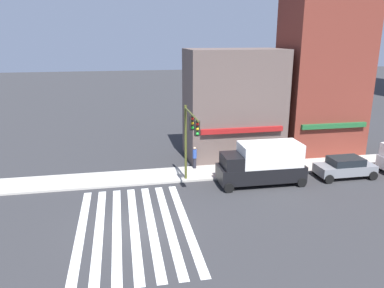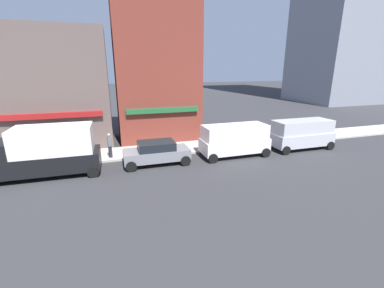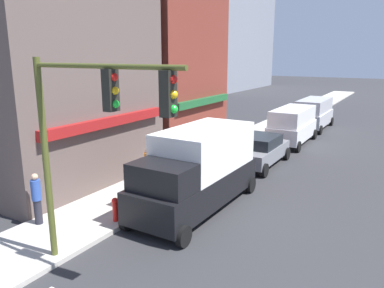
# 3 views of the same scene
# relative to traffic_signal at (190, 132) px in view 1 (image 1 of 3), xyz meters

# --- Properties ---
(ground_plane) EXTENTS (200.00, 200.00, 0.00)m
(ground_plane) POSITION_rel_traffic_signal_xyz_m (-4.09, -4.69, -4.12)
(ground_plane) COLOR #2D2D30
(sidewalk_left) EXTENTS (120.00, 3.00, 0.15)m
(sidewalk_left) POSITION_rel_traffic_signal_xyz_m (-4.09, 2.81, -4.05)
(sidewalk_left) COLOR #B2ADA3
(sidewalk_left) RESTS_ON ground_plane
(crosswalk_stripes) EXTENTS (6.30, 10.80, 0.01)m
(crosswalk_stripes) POSITION_rel_traffic_signal_xyz_m (-4.09, -4.69, -4.12)
(crosswalk_stripes) COLOR silver
(crosswalk_stripes) RESTS_ON ground_plane
(storefront_row) EXTENTS (15.71, 5.30, 15.35)m
(storefront_row) POSITION_rel_traffic_signal_xyz_m (9.88, 6.80, 2.31)
(storefront_row) COLOR brown
(storefront_row) RESTS_ON ground_plane
(traffic_signal) EXTENTS (0.32, 4.55, 5.67)m
(traffic_signal) POSITION_rel_traffic_signal_xyz_m (0.00, 0.00, 0.00)
(traffic_signal) COLOR #474C1E
(traffic_signal) RESTS_ON ground_plane
(box_truck_black) EXTENTS (6.23, 2.42, 3.04)m
(box_truck_black) POSITION_rel_traffic_signal_xyz_m (5.27, 0.01, -2.53)
(box_truck_black) COLOR black
(box_truck_black) RESTS_ON ground_plane
(sedan_grey) EXTENTS (4.40, 2.02, 1.59)m
(sedan_grey) POSITION_rel_traffic_signal_xyz_m (11.91, 0.01, -3.28)
(sedan_grey) COLOR slate
(sedan_grey) RESTS_ON ground_plane
(pedestrian_grey_coat) EXTENTS (0.32, 0.32, 1.77)m
(pedestrian_grey_coat) POSITION_rel_traffic_signal_xyz_m (8.89, 1.92, -3.05)
(pedestrian_grey_coat) COLOR #23232D
(pedestrian_grey_coat) RESTS_ON sidewalk_left
(pedestrian_orange_vest) EXTENTS (0.32, 0.32, 1.77)m
(pedestrian_orange_vest) POSITION_rel_traffic_signal_xyz_m (5.82, 2.75, -3.05)
(pedestrian_orange_vest) COLOR #23232D
(pedestrian_orange_vest) RESTS_ON sidewalk_left
(pedestrian_blue_shirt) EXTENTS (0.32, 0.32, 1.77)m
(pedestrian_blue_shirt) POSITION_rel_traffic_signal_xyz_m (1.09, 3.80, -3.05)
(pedestrian_blue_shirt) COLOR #23232D
(pedestrian_blue_shirt) RESTS_ON sidewalk_left
(fire_hydrant) EXTENTS (0.24, 0.24, 0.84)m
(fire_hydrant) POSITION_rel_traffic_signal_xyz_m (2.58, 1.71, -3.51)
(fire_hydrant) COLOR red
(fire_hydrant) RESTS_ON sidewalk_left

